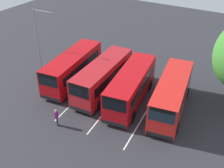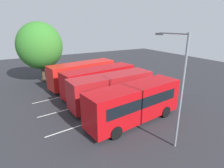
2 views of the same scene
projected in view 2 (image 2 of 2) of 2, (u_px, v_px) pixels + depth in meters
name	position (u px, v px, depth m)	size (l,w,h in m)	color
ground_plane	(101.00, 100.00, 20.54)	(68.21, 68.21, 0.00)	#2B2B30
bus_far_left	(135.00, 102.00, 15.61)	(9.25, 3.45, 3.33)	#B70C11
bus_center_left	(112.00, 89.00, 18.78)	(9.15, 2.98, 3.33)	#AD191E
bus_center_right	(99.00, 80.00, 21.61)	(9.29, 3.76, 3.33)	#B70C11
bus_far_right	(83.00, 74.00, 24.55)	(9.30, 3.84, 3.33)	red
pedestrian	(163.00, 87.00, 21.70)	(0.45, 0.45, 1.73)	#232833
street_lamp	(179.00, 85.00, 11.64)	(0.41, 2.53, 7.76)	gray
depot_tree	(40.00, 46.00, 25.56)	(6.27, 5.65, 8.60)	#4C3823
lane_stripe_outer_left	(117.00, 113.00, 17.59)	(13.81, 0.12, 0.01)	silver
lane_stripe_inner_left	(101.00, 100.00, 20.54)	(13.81, 0.12, 0.01)	silver
lane_stripe_inner_right	(88.00, 91.00, 23.48)	(13.81, 0.12, 0.01)	silver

